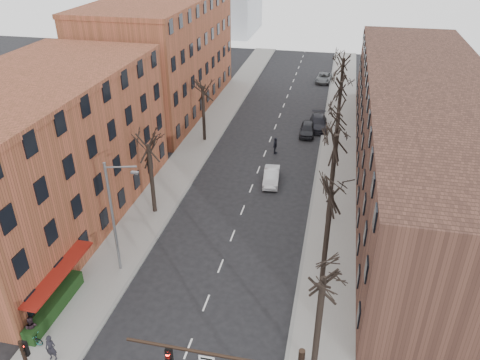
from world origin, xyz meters
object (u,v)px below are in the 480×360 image
Objects in this scene: silver_sedan at (271,177)px; bicycle at (31,339)px; parked_car_near at (307,129)px; pedestrian_a at (51,348)px; parked_car_mid at (318,123)px.

silver_sedan is 2.60× the size of bicycle.
silver_sedan is 0.97× the size of parked_car_near.
bicycle is (-1.94, 0.75, -0.47)m from pedestrian_a.
parked_car_mid is 41.20m from bicycle.
parked_car_near is at bearing -119.70° from parked_car_mid.
pedestrian_a reaches higher than parked_car_near.
parked_car_near reaches higher than silver_sedan.
pedestrian_a reaches higher than bicycle.
parked_car_mid is at bearing 71.63° from silver_sedan.
parked_car_mid reaches higher than silver_sedan.
parked_car_mid is (3.57, 15.11, 0.06)m from silver_sedan.
parked_car_mid is at bearing 66.99° from pedestrian_a.
silver_sedan is 25.82m from pedestrian_a.
parked_car_mid reaches higher than parked_car_near.
silver_sedan is 0.81× the size of parked_car_mid.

